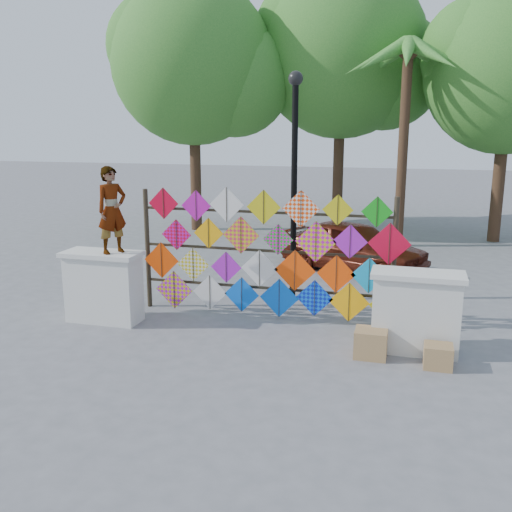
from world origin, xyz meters
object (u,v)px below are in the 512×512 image
(kite_rack, at_px, (268,255))
(vendor_woman, at_px, (112,210))
(lamppost, at_px, (294,166))
(sedan, at_px, (353,246))

(kite_rack, height_order, vendor_woman, vendor_woman)
(kite_rack, distance_m, vendor_woman, 2.85)
(kite_rack, height_order, lamppost, lamppost)
(kite_rack, bearing_deg, sedan, 73.74)
(vendor_woman, height_order, lamppost, lamppost)
(sedan, distance_m, lamppost, 3.47)
(kite_rack, bearing_deg, lamppost, 81.37)
(vendor_woman, bearing_deg, lamppost, -20.14)
(vendor_woman, relative_size, lamppost, 0.34)
(kite_rack, relative_size, vendor_woman, 3.30)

